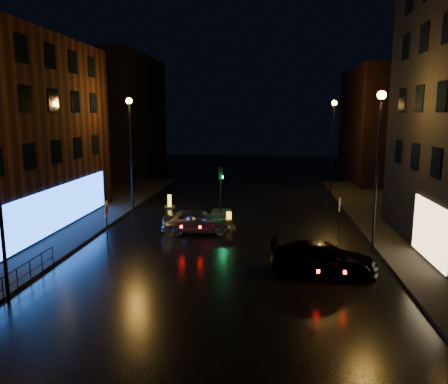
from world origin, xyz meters
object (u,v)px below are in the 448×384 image
at_px(traffic_signal, 221,207).
at_px(silver_hatchback, 198,221).
at_px(road_sign_left, 106,213).
at_px(road_sign_right, 339,208).
at_px(bollard_far, 170,205).
at_px(dark_sedan, 323,258).
at_px(bollard_near, 229,225).

distance_m(traffic_signal, silver_hatchback, 5.40).
height_order(road_sign_left, road_sign_right, road_sign_left).
distance_m(bollard_far, road_sign_left, 10.61).
height_order(dark_sedan, bollard_far, dark_sedan).
bearing_deg(road_sign_left, road_sign_right, 7.38).
bearing_deg(traffic_signal, bollard_far, 158.38).
xyz_separation_m(dark_sedan, bollard_near, (-5.01, 7.31, -0.47)).
xyz_separation_m(silver_hatchback, bollard_near, (1.80, 1.11, -0.50)).
distance_m(bollard_near, bollard_far, 7.84).
distance_m(dark_sedan, bollard_far, 16.68).
xyz_separation_m(silver_hatchback, road_sign_left, (-4.47, -3.42, 1.18)).
bearing_deg(road_sign_right, bollard_near, 7.32).
height_order(traffic_signal, road_sign_left, traffic_signal).
relative_size(silver_hatchback, road_sign_right, 1.95).
distance_m(traffic_signal, dark_sedan, 13.00).
bearing_deg(dark_sedan, bollard_near, 37.46).
bearing_deg(silver_hatchback, road_sign_left, 122.29).
xyz_separation_m(bollard_far, road_sign_right, (11.90, -6.62, 1.45)).
distance_m(bollard_near, road_sign_left, 7.91).
distance_m(silver_hatchback, bollard_near, 2.17).
height_order(silver_hatchback, bollard_near, silver_hatchback).
bearing_deg(dark_sedan, silver_hatchback, 50.72).
xyz_separation_m(traffic_signal, dark_sedan, (5.98, -11.53, 0.21)).
bearing_deg(bollard_near, bollard_far, 119.61).
bearing_deg(bollard_near, silver_hatchback, -160.09).
distance_m(bollard_far, road_sign_right, 13.69).
bearing_deg(road_sign_right, silver_hatchback, 16.06).
bearing_deg(bollard_near, dark_sedan, -67.31).
distance_m(dark_sedan, bollard_near, 8.87).
height_order(traffic_signal, road_sign_right, traffic_signal).
bearing_deg(silver_hatchback, traffic_signal, -13.89).
height_order(bollard_near, road_sign_right, road_sign_right).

